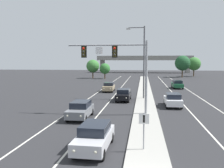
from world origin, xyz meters
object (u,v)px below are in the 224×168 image
object	(u,v)px
car_receding_green	(177,84)
tree_far_left_b	(93,66)
car_oncoming_black	(123,95)
tree_far_left_a	(105,69)
overhead_signal_mast	(120,61)
car_receding_white	(173,100)
car_oncoming_silver	(95,136)
median_sign_post	(144,126)
street_lamp_median	(142,58)
tree_far_right_b	(183,63)
tree_far_right_c	(194,64)
car_oncoming_grey	(80,110)
car_oncoming_tan	(109,87)

from	to	relation	value
car_receding_green	tree_far_left_b	bearing A→B (deg)	131.63
car_oncoming_black	tree_far_left_a	bearing A→B (deg)	102.71
overhead_signal_mast	tree_far_left_b	bearing A→B (deg)	105.07
overhead_signal_mast	car_receding_white	bearing A→B (deg)	40.09
car_receding_green	car_oncoming_black	bearing A→B (deg)	-120.27
car_receding_white	car_oncoming_silver	bearing A→B (deg)	-113.36
median_sign_post	car_oncoming_silver	distance (m)	3.06
car_receding_green	street_lamp_median	bearing A→B (deg)	-115.50
tree_far_right_b	tree_far_right_c	world-z (taller)	tree_far_right_b
street_lamp_median	car_oncoming_black	size ratio (longest dim) A/B	2.22
tree_far_left_a	street_lamp_median	bearing A→B (deg)	-73.25
overhead_signal_mast	car_oncoming_grey	size ratio (longest dim) A/B	1.77
median_sign_post	car_oncoming_silver	world-z (taller)	median_sign_post
car_receding_green	tree_far_right_b	distance (m)	33.38
car_oncoming_silver	tree_far_left_a	world-z (taller)	tree_far_left_a
tree_far_right_c	tree_far_left_b	world-z (taller)	tree_far_right_c
car_oncoming_grey	tree_far_left_b	world-z (taller)	tree_far_left_b
car_receding_green	car_oncoming_tan	bearing A→B (deg)	-153.29
car_oncoming_black	car_receding_green	xyz separation A→B (m)	(9.25, 15.85, 0.00)
median_sign_post	tree_far_right_b	bearing A→B (deg)	79.38
overhead_signal_mast	car_oncoming_silver	distance (m)	10.94
tree_far_left_b	tree_far_left_a	distance (m)	4.19
overhead_signal_mast	median_sign_post	distance (m)	10.88
street_lamp_median	car_oncoming_tan	size ratio (longest dim) A/B	2.22
car_oncoming_tan	car_oncoming_grey	bearing A→B (deg)	-89.47
median_sign_post	car_receding_green	distance (m)	34.75
tree_far_right_c	car_oncoming_silver	bearing A→B (deg)	-105.62
street_lamp_median	car_oncoming_silver	distance (m)	20.71
car_oncoming_grey	car_oncoming_black	distance (m)	11.00
car_oncoming_silver	tree_far_right_c	distance (m)	74.99
car_oncoming_black	car_receding_white	size ratio (longest dim) A/B	1.00
car_oncoming_silver	median_sign_post	bearing A→B (deg)	0.00
street_lamp_median	car_oncoming_grey	size ratio (longest dim) A/B	2.23
street_lamp_median	car_oncoming_silver	world-z (taller)	street_lamp_median
overhead_signal_mast	car_receding_green	bearing A→B (deg)	69.80
overhead_signal_mast	car_oncoming_grey	bearing A→B (deg)	-148.30
car_oncoming_silver	tree_far_right_b	world-z (taller)	tree_far_right_b
tree_far_right_b	tree_far_left_a	distance (m)	25.79
tree_far_left_b	tree_far_right_c	bearing A→B (deg)	21.90
overhead_signal_mast	street_lamp_median	size ratio (longest dim) A/B	0.80
car_oncoming_tan	car_receding_white	world-z (taller)	same
car_oncoming_tan	tree_far_left_a	size ratio (longest dim) A/B	0.97
car_oncoming_silver	car_oncoming_black	world-z (taller)	same
tree_far_right_b	tree_far_left_a	bearing A→B (deg)	-159.56
overhead_signal_mast	tree_far_right_c	xyz separation A→B (m)	(19.55, 62.21, -1.02)
car_oncoming_silver	tree_far_left_a	xyz separation A→B (m)	(-8.64, 57.74, 2.21)
median_sign_post	tree_far_right_c	bearing A→B (deg)	76.59
median_sign_post	tree_far_left_b	size ratio (longest dim) A/B	0.38
car_oncoming_silver	tree_far_right_b	size ratio (longest dim) A/B	0.63
tree_far_left_a	tree_far_right_c	bearing A→B (deg)	26.56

